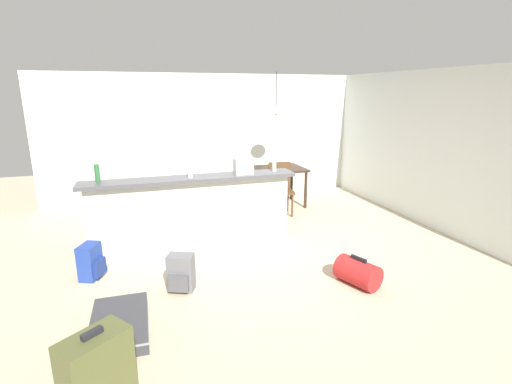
{
  "coord_description": "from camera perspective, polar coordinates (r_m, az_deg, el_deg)",
  "views": [
    {
      "loc": [
        -1.48,
        -4.57,
        2.14
      ],
      "look_at": [
        0.06,
        0.26,
        0.8
      ],
      "focal_mm": 26.42,
      "sensor_mm": 36.0,
      "label": 1
    }
  ],
  "objects": [
    {
      "name": "bottle_clear",
      "position": [
        5.22,
        -9.99,
        3.4
      ],
      "size": [
        0.07,
        0.07,
        0.24
      ],
      "primitive_type": "cylinder",
      "color": "silver",
      "rests_on": "bar_countertop"
    },
    {
      "name": "backpack_blue",
      "position": [
        4.92,
        -23.74,
        -9.69
      ],
      "size": [
        0.31,
        0.33,
        0.42
      ],
      "color": "#233D93",
      "rests_on": "ground_plane"
    },
    {
      "name": "bottle_green",
      "position": [
        5.32,
        -22.92,
        2.65
      ],
      "size": [
        0.07,
        0.07,
        0.24
      ],
      "primitive_type": "cylinder",
      "color": "#2D6B38",
      "rests_on": "bar_countertop"
    },
    {
      "name": "duffel_bag_red",
      "position": [
        4.54,
        15.14,
        -11.67
      ],
      "size": [
        0.46,
        0.56,
        0.34
      ],
      "color": "red",
      "rests_on": "ground_plane"
    },
    {
      "name": "dining_chair_near_partition",
      "position": [
        6.76,
        3.73,
        0.94
      ],
      "size": [
        0.45,
        0.45,
        0.93
      ],
      "color": "#4C331E",
      "rests_on": "ground_plane"
    },
    {
      "name": "bar_countertop",
      "position": [
        5.3,
        -9.75,
        2.0
      ],
      "size": [
        2.96,
        0.4,
        0.05
      ],
      "primitive_type": "cube",
      "color": "#4C4C51",
      "rests_on": "partition_half_wall"
    },
    {
      "name": "pendant_lamp",
      "position": [
        7.08,
        3.06,
        12.4
      ],
      "size": [
        0.34,
        0.34,
        0.78
      ],
      "color": "black"
    },
    {
      "name": "suitcase_flat_charcoal",
      "position": [
        3.8,
        -19.84,
        -18.39
      ],
      "size": [
        0.51,
        0.83,
        0.22
      ],
      "color": "#38383D",
      "rests_on": "ground_plane"
    },
    {
      "name": "partition_half_wall",
      "position": [
        5.43,
        -9.52,
        -3.18
      ],
      "size": [
        2.8,
        0.2,
        0.96
      ],
      "primitive_type": "cube",
      "color": "silver",
      "rests_on": "ground_plane"
    },
    {
      "name": "wall_right",
      "position": [
        6.71,
        25.15,
        5.84
      ],
      "size": [
        0.1,
        6.0,
        2.5
      ],
      "primitive_type": "cube",
      "color": "silver",
      "rests_on": "ground_plane"
    },
    {
      "name": "suitcase_upright_olive",
      "position": [
        2.96,
        -22.89,
        -24.23
      ],
      "size": [
        0.5,
        0.46,
        0.67
      ],
      "color": "#51562D",
      "rests_on": "ground_plane"
    },
    {
      "name": "bottle_white",
      "position": [
        5.56,
        2.78,
        4.59
      ],
      "size": [
        0.06,
        0.06,
        0.29
      ],
      "primitive_type": "cylinder",
      "color": "silver",
      "rests_on": "bar_countertop"
    },
    {
      "name": "backpack_grey",
      "position": [
        4.34,
        -11.29,
        -12.01
      ],
      "size": [
        0.33,
        0.31,
        0.42
      ],
      "color": "slate",
      "rests_on": "ground_plane"
    },
    {
      "name": "ground_plane",
      "position": [
        5.27,
        0.23,
        -9.4
      ],
      "size": [
        13.0,
        13.0,
        0.05
      ],
      "primitive_type": "cube",
      "color": "#BCAD8E"
    },
    {
      "name": "dining_table",
      "position": [
        7.23,
        2.94,
        2.92
      ],
      "size": [
        1.1,
        0.8,
        0.74
      ],
      "color": "#332319",
      "rests_on": "ground_plane"
    },
    {
      "name": "wall_back",
      "position": [
        7.81,
        -6.71,
        8.23
      ],
      "size": [
        6.6,
        0.1,
        2.5
      ],
      "primitive_type": "cube",
      "color": "silver",
      "rests_on": "ground_plane"
    },
    {
      "name": "grocery_bag",
      "position": [
        5.41,
        -1.92,
        3.94
      ],
      "size": [
        0.26,
        0.18,
        0.22
      ],
      "primitive_type": "cube",
      "color": "silver",
      "rests_on": "bar_countertop"
    }
  ]
}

